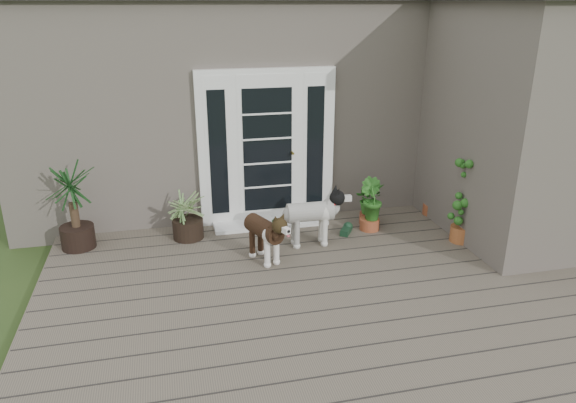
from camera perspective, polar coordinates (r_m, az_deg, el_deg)
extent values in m
cube|color=#6B5B4C|center=(5.94, 3.97, -10.21)|extent=(6.20, 4.60, 0.12)
cube|color=#665E54|center=(9.38, -3.51, 11.05)|extent=(7.40, 4.00, 3.10)
cube|color=#665E54|center=(7.60, 23.25, 7.18)|extent=(1.60, 2.40, 3.10)
cube|color=white|center=(7.44, -2.25, 5.76)|extent=(1.90, 0.14, 2.15)
cube|color=white|center=(7.60, -1.85, -2.30)|extent=(1.60, 0.40, 0.05)
imported|color=#165019|center=(7.65, 8.56, -0.61)|extent=(0.54, 0.54, 0.49)
imported|color=#26611B|center=(7.44, 8.74, -1.09)|extent=(0.47, 0.47, 0.53)
imported|color=#1D5E1A|center=(8.17, 15.28, 0.29)|extent=(0.44, 0.44, 0.49)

